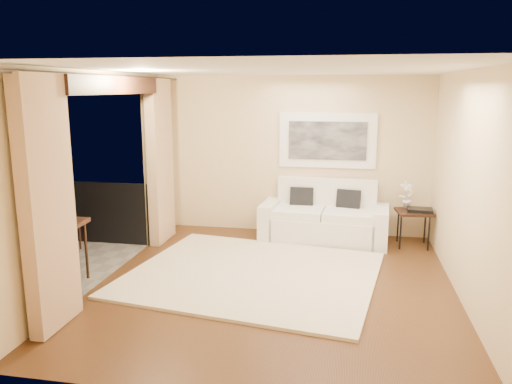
% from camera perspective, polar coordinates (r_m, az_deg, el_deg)
% --- Properties ---
extents(floor, '(5.00, 5.00, 0.00)m').
position_cam_1_polar(floor, '(6.55, 2.17, -10.50)').
color(floor, '#502F17').
rests_on(floor, ground).
extents(room_shell, '(5.00, 6.40, 5.00)m').
position_cam_1_polar(room_shell, '(6.71, -16.35, 11.63)').
color(room_shell, white).
rests_on(room_shell, ground).
extents(balcony, '(1.81, 2.60, 1.17)m').
position_cam_1_polar(balcony, '(7.67, -23.25, -6.72)').
color(balcony, '#605B56').
rests_on(balcony, ground).
extents(curtains, '(0.16, 4.80, 2.64)m').
position_cam_1_polar(curtains, '(6.80, -15.62, 1.62)').
color(curtains, tan).
rests_on(curtains, ground).
extents(artwork, '(1.62, 0.07, 0.92)m').
position_cam_1_polar(artwork, '(8.51, 8.16, 5.84)').
color(artwork, white).
rests_on(artwork, room_shell).
extents(rug, '(3.59, 3.24, 0.04)m').
position_cam_1_polar(rug, '(6.83, -0.35, -9.34)').
color(rug, beige).
rests_on(rug, floor).
extents(sofa, '(2.11, 1.02, 0.99)m').
position_cam_1_polar(sofa, '(8.38, 7.83, -3.09)').
color(sofa, white).
rests_on(sofa, floor).
extents(side_table, '(0.59, 0.59, 0.58)m').
position_cam_1_polar(side_table, '(8.30, 17.60, -2.46)').
color(side_table, black).
rests_on(side_table, floor).
extents(tray, '(0.40, 0.31, 0.05)m').
position_cam_1_polar(tray, '(8.28, 18.23, -1.95)').
color(tray, black).
rests_on(tray, side_table).
extents(orchid, '(0.29, 0.26, 0.45)m').
position_cam_1_polar(orchid, '(8.40, 16.87, -0.27)').
color(orchid, white).
rests_on(orchid, side_table).
extents(bistro_table, '(0.72, 0.72, 0.82)m').
position_cam_1_polar(bistro_table, '(6.80, -22.27, -3.96)').
color(bistro_table, black).
rests_on(bistro_table, balcony).
extents(balcony_chair_far, '(0.46, 0.46, 0.88)m').
position_cam_1_polar(balcony_chair_far, '(8.06, -21.19, -3.23)').
color(balcony_chair_far, black).
rests_on(balcony_chair_far, balcony).
extents(balcony_chair_near, '(0.49, 0.49, 0.92)m').
position_cam_1_polar(balcony_chair_near, '(7.09, -25.49, -5.38)').
color(balcony_chair_near, black).
rests_on(balcony_chair_near, balcony).
extents(ice_bucket, '(0.18, 0.18, 0.20)m').
position_cam_1_polar(ice_bucket, '(6.90, -23.24, -2.28)').
color(ice_bucket, silver).
rests_on(ice_bucket, bistro_table).
extents(candle, '(0.06, 0.06, 0.07)m').
position_cam_1_polar(candle, '(6.82, -21.11, -2.82)').
color(candle, red).
rests_on(candle, bistro_table).
extents(vase, '(0.04, 0.04, 0.18)m').
position_cam_1_polar(vase, '(6.60, -23.44, -2.99)').
color(vase, white).
rests_on(vase, bistro_table).
extents(glass_a, '(0.06, 0.06, 0.12)m').
position_cam_1_polar(glass_a, '(6.68, -21.92, -2.97)').
color(glass_a, white).
rests_on(glass_a, bistro_table).
extents(glass_b, '(0.06, 0.06, 0.12)m').
position_cam_1_polar(glass_b, '(6.68, -21.02, -2.90)').
color(glass_b, white).
rests_on(glass_b, bistro_table).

